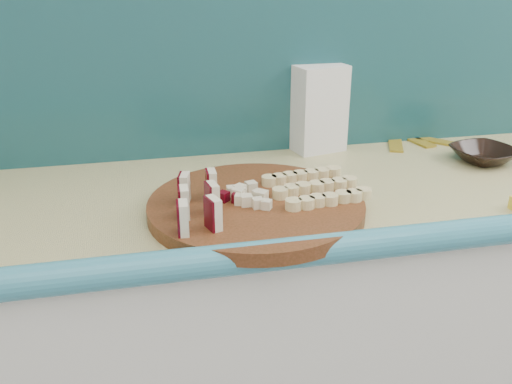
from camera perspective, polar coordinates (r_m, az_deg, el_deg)
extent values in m
cube|color=white|center=(1.53, 0.05, 18.33)|extent=(3.60, 0.04, 2.60)
cube|color=white|center=(1.60, 6.06, -15.05)|extent=(2.20, 0.60, 0.88)
cube|color=#CDC278|center=(1.37, 6.85, 0.09)|extent=(2.20, 0.60, 0.03)
cube|color=teal|center=(1.12, 11.80, -5.76)|extent=(2.20, 0.06, 0.03)
cube|color=teal|center=(1.56, 3.83, 13.19)|extent=(2.20, 0.02, 0.50)
cylinder|color=#3F240D|center=(1.21, 0.00, -1.50)|extent=(0.52, 0.52, 0.03)
cube|color=beige|center=(1.06, -7.23, -2.61)|extent=(0.02, 0.04, 0.06)
cube|color=#44040E|center=(1.06, -7.77, -2.69)|extent=(0.01, 0.04, 0.06)
cube|color=beige|center=(1.13, -7.15, -1.04)|extent=(0.02, 0.04, 0.06)
cube|color=#44040E|center=(1.12, -7.66, -1.12)|extent=(0.01, 0.04, 0.06)
cube|color=beige|center=(1.19, -7.08, 0.36)|extent=(0.02, 0.04, 0.06)
cube|color=#44040E|center=(1.19, -7.56, 0.29)|extent=(0.01, 0.04, 0.06)
cube|color=beige|center=(1.07, -4.21, -2.13)|extent=(0.02, 0.04, 0.06)
cube|color=#44040E|center=(1.07, -4.74, -2.22)|extent=(0.01, 0.04, 0.06)
cube|color=beige|center=(1.14, -4.31, -0.61)|extent=(0.02, 0.04, 0.06)
cube|color=#44040E|center=(1.14, -4.81, -0.68)|extent=(0.01, 0.04, 0.06)
cube|color=beige|center=(1.20, -4.40, 0.75)|extent=(0.02, 0.04, 0.06)
cube|color=#44040E|center=(1.20, -4.87, 0.68)|extent=(0.01, 0.04, 0.06)
cube|color=#F0E6C0|center=(1.19, -0.80, -0.50)|extent=(0.02, 0.02, 0.02)
cube|color=#F0E6C0|center=(1.20, -0.62, -0.31)|extent=(0.02, 0.02, 0.02)
cube|color=#44040E|center=(1.21, -0.82, -0.07)|extent=(0.02, 0.02, 0.02)
cube|color=#F0E6C0|center=(1.20, -1.31, -0.34)|extent=(0.02, 0.02, 0.02)
cube|color=#F0E6C0|center=(1.20, -1.78, -0.24)|extent=(0.02, 0.02, 0.02)
cube|color=#F0E6C0|center=(1.20, -2.45, -0.28)|extent=(0.02, 0.02, 0.02)
cube|color=#F0E6C0|center=(1.19, -1.91, -0.55)|extent=(0.02, 0.02, 0.02)
cube|color=#F0E6C0|center=(1.18, -2.29, -0.73)|extent=(0.02, 0.02, 0.02)
cube|color=#44040E|center=(1.17, -2.33, -1.03)|extent=(0.02, 0.02, 0.02)
cube|color=#F0E6C0|center=(1.17, -1.49, -0.87)|extent=(0.02, 0.02, 0.02)
cube|color=#F0E6C0|center=(1.17, -1.08, -1.06)|extent=(0.02, 0.02, 0.02)
cube|color=#F0E6C0|center=(1.18, -0.98, -0.72)|extent=(0.02, 0.02, 0.02)
cube|color=#F0E6C0|center=(1.18, -0.46, -0.75)|extent=(0.02, 0.02, 0.02)
cube|color=#F0E6C0|center=(1.19, 0.09, -0.61)|extent=(0.02, 0.02, 0.02)
cylinder|color=beige|center=(1.16, 3.87, -1.28)|extent=(0.03, 0.03, 0.02)
cylinder|color=beige|center=(1.17, 5.09, -1.07)|extent=(0.03, 0.03, 0.02)
cylinder|color=beige|center=(1.18, 6.29, -0.87)|extent=(0.03, 0.03, 0.02)
cylinder|color=beige|center=(1.20, 7.46, -0.68)|extent=(0.03, 0.03, 0.02)
cylinder|color=beige|center=(1.21, 8.61, -0.48)|extent=(0.03, 0.03, 0.02)
cylinder|color=beige|center=(1.22, 9.73, -0.30)|extent=(0.03, 0.03, 0.02)
cylinder|color=beige|center=(1.23, 10.83, -0.11)|extent=(0.03, 0.03, 0.02)
cylinder|color=beige|center=(1.22, 2.51, -0.04)|extent=(0.03, 0.03, 0.02)
cylinder|color=beige|center=(1.23, 3.69, 0.15)|extent=(0.03, 0.03, 0.02)
cylinder|color=beige|center=(1.24, 4.84, 0.33)|extent=(0.03, 0.03, 0.02)
cylinder|color=beige|center=(1.25, 5.98, 0.50)|extent=(0.03, 0.03, 0.02)
cylinder|color=beige|center=(1.26, 7.09, 0.67)|extent=(0.03, 0.03, 0.02)
cylinder|color=beige|center=(1.28, 8.18, 0.84)|extent=(0.03, 0.03, 0.02)
cylinder|color=beige|center=(1.29, 9.25, 1.01)|extent=(0.03, 0.03, 0.02)
cylinder|color=beige|center=(1.28, 1.28, 1.09)|extent=(0.03, 0.03, 0.02)
cylinder|color=beige|center=(1.29, 2.41, 1.26)|extent=(0.03, 0.03, 0.02)
cylinder|color=beige|center=(1.30, 3.52, 1.42)|extent=(0.03, 0.03, 0.02)
cylinder|color=beige|center=(1.31, 4.62, 1.58)|extent=(0.03, 0.03, 0.02)
cylinder|color=beige|center=(1.32, 5.70, 1.73)|extent=(0.03, 0.03, 0.02)
cylinder|color=beige|center=(1.33, 6.75, 1.89)|extent=(0.03, 0.03, 0.02)
cylinder|color=beige|center=(1.34, 7.79, 2.04)|extent=(0.03, 0.03, 0.02)
imported|color=black|center=(1.62, 21.83, 3.49)|extent=(0.19, 0.19, 0.04)
cube|color=white|center=(1.58, 6.23, 8.33)|extent=(0.16, 0.13, 0.24)
cube|color=gold|center=(1.70, 13.74, 4.85)|extent=(0.10, 0.17, 0.01)
cube|color=gold|center=(1.75, 15.33, 5.16)|extent=(0.07, 0.17, 0.01)
cube|color=gold|center=(1.75, 17.35, 4.92)|extent=(0.14, 0.15, 0.01)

